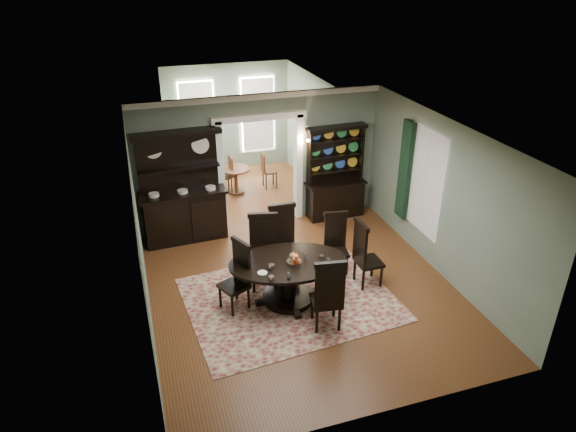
# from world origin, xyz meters

# --- Properties ---
(room) EXTENTS (5.51, 6.01, 3.01)m
(room) POSITION_xyz_m (0.00, 0.04, 1.58)
(room) COLOR brown
(room) RESTS_ON ground
(parlor) EXTENTS (3.51, 3.50, 3.01)m
(parlor) POSITION_xyz_m (0.00, 5.53, 1.52)
(parlor) COLOR brown
(parlor) RESTS_ON ground
(doorway_trim) EXTENTS (2.08, 0.25, 2.57)m
(doorway_trim) POSITION_xyz_m (0.00, 3.00, 1.62)
(doorway_trim) COLOR white
(doorway_trim) RESTS_ON floor
(right_window) EXTENTS (0.15, 1.47, 2.12)m
(right_window) POSITION_xyz_m (2.69, 0.93, 1.60)
(right_window) COLOR white
(right_window) RESTS_ON wall_right
(wall_sconce) EXTENTS (0.27, 0.21, 0.21)m
(wall_sconce) POSITION_xyz_m (0.95, 2.85, 1.89)
(wall_sconce) COLOR #B67D30
(wall_sconce) RESTS_ON back_wall_right
(rug) EXTENTS (3.83, 3.12, 0.01)m
(rug) POSITION_xyz_m (-0.32, -0.17, 0.01)
(rug) COLOR maroon
(rug) RESTS_ON floor
(dining_table) EXTENTS (2.24, 2.17, 0.82)m
(dining_table) POSITION_xyz_m (-0.35, -0.17, 0.57)
(dining_table) COLOR black
(dining_table) RESTS_ON rug
(centerpiece) EXTENTS (1.30, 0.84, 0.21)m
(centerpiece) POSITION_xyz_m (-0.27, -0.26, 0.88)
(centerpiece) COLOR silver
(centerpiece) RESTS_ON dining_table
(chair_far_left) EXTENTS (0.63, 0.61, 1.43)m
(chair_far_left) POSITION_xyz_m (-0.61, 0.51, 0.75)
(chair_far_left) COLOR black
(chair_far_left) RESTS_ON rug
(chair_far_mid) EXTENTS (0.54, 0.50, 1.40)m
(chair_far_mid) POSITION_xyz_m (-0.14, 0.81, 0.74)
(chair_far_mid) COLOR black
(chair_far_mid) RESTS_ON rug
(chair_far_right) EXTENTS (0.51, 0.49, 1.22)m
(chair_far_right) POSITION_xyz_m (0.85, 0.55, 0.64)
(chair_far_right) COLOR black
(chair_far_right) RESTS_ON rug
(chair_end_left) EXTENTS (0.60, 0.62, 1.28)m
(chair_end_left) POSITION_xyz_m (-1.22, -0.05, 0.67)
(chair_end_left) COLOR black
(chair_end_left) RESTS_ON rug
(chair_end_right) EXTENTS (0.48, 0.51, 1.34)m
(chair_end_right) POSITION_xyz_m (1.13, -0.12, 0.70)
(chair_end_right) COLOR black
(chair_end_right) RESTS_ON rug
(chair_near) EXTENTS (0.57, 0.55, 1.37)m
(chair_near) POSITION_xyz_m (0.02, -1.14, 0.72)
(chair_near) COLOR black
(chair_near) RESTS_ON rug
(sideboard) EXTENTS (1.86, 0.74, 2.40)m
(sideboard) POSITION_xyz_m (-1.79, 2.72, 0.84)
(sideboard) COLOR black
(sideboard) RESTS_ON floor
(welsh_dresser) EXTENTS (1.42, 0.55, 2.19)m
(welsh_dresser) POSITION_xyz_m (1.73, 2.76, 0.79)
(welsh_dresser) COLOR black
(welsh_dresser) RESTS_ON floor
(parlor_table) EXTENTS (0.74, 0.74, 0.68)m
(parlor_table) POSITION_xyz_m (-0.21, 4.72, 0.45)
(parlor_table) COLOR #583019
(parlor_table) RESTS_ON parlor_floor
(parlor_chair_left) EXTENTS (0.43, 0.42, 1.01)m
(parlor_chair_left) POSITION_xyz_m (-0.44, 4.77, 0.54)
(parlor_chair_left) COLOR #583019
(parlor_chair_left) RESTS_ON parlor_floor
(parlor_chair_right) EXTENTS (0.41, 0.41, 0.97)m
(parlor_chair_right) POSITION_xyz_m (0.65, 4.81, 0.52)
(parlor_chair_right) COLOR #583019
(parlor_chair_right) RESTS_ON parlor_floor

